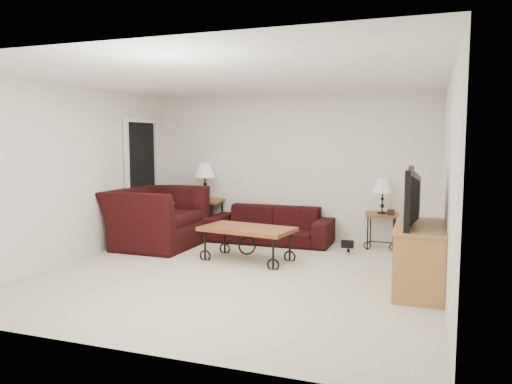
% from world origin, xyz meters
% --- Properties ---
extents(ground, '(5.00, 5.00, 0.00)m').
position_xyz_m(ground, '(0.00, 0.00, 0.00)').
color(ground, beige).
rests_on(ground, ground).
extents(wall_back, '(5.00, 0.02, 2.50)m').
position_xyz_m(wall_back, '(0.00, 2.50, 1.25)').
color(wall_back, silver).
rests_on(wall_back, ground).
extents(wall_front, '(5.00, 0.02, 2.50)m').
position_xyz_m(wall_front, '(0.00, -2.50, 1.25)').
color(wall_front, silver).
rests_on(wall_front, ground).
extents(wall_left, '(0.02, 5.00, 2.50)m').
position_xyz_m(wall_left, '(-2.50, 0.00, 1.25)').
color(wall_left, silver).
rests_on(wall_left, ground).
extents(wall_right, '(0.02, 5.00, 2.50)m').
position_xyz_m(wall_right, '(2.50, 0.00, 1.25)').
color(wall_right, silver).
rests_on(wall_right, ground).
extents(ceiling, '(5.00, 5.00, 0.00)m').
position_xyz_m(ceiling, '(0.00, 0.00, 2.50)').
color(ceiling, white).
rests_on(ceiling, wall_back).
extents(doorway, '(0.08, 0.94, 2.04)m').
position_xyz_m(doorway, '(-2.47, 1.65, 1.02)').
color(doorway, black).
rests_on(doorway, ground).
extents(sofa, '(2.08, 0.81, 0.61)m').
position_xyz_m(sofa, '(-0.21, 2.02, 0.30)').
color(sofa, black).
rests_on(sofa, ground).
extents(side_table_left, '(0.68, 0.68, 0.67)m').
position_xyz_m(side_table_left, '(-1.50, 2.20, 0.33)').
color(side_table_left, brown).
rests_on(side_table_left, ground).
extents(side_table_right, '(0.59, 0.59, 0.56)m').
position_xyz_m(side_table_right, '(1.61, 2.20, 0.28)').
color(side_table_right, brown).
rests_on(side_table_right, ground).
extents(lamp_left, '(0.42, 0.42, 0.67)m').
position_xyz_m(lamp_left, '(-1.50, 2.20, 1.00)').
color(lamp_left, black).
rests_on(lamp_left, side_table_left).
extents(lamp_right, '(0.36, 0.36, 0.56)m').
position_xyz_m(lamp_right, '(1.61, 2.20, 0.84)').
color(lamp_right, black).
rests_on(lamp_right, side_table_right).
extents(photo_frame_left, '(0.13, 0.06, 0.11)m').
position_xyz_m(photo_frame_left, '(-1.65, 2.05, 0.72)').
color(photo_frame_left, black).
rests_on(photo_frame_left, side_table_left).
extents(photo_frame_right, '(0.11, 0.02, 0.09)m').
position_xyz_m(photo_frame_right, '(1.76, 2.05, 0.61)').
color(photo_frame_right, black).
rests_on(photo_frame_right, side_table_right).
extents(coffee_table, '(1.40, 0.90, 0.49)m').
position_xyz_m(coffee_table, '(-0.13, 0.69, 0.24)').
color(coffee_table, brown).
rests_on(coffee_table, ground).
extents(armchair, '(1.29, 1.47, 0.95)m').
position_xyz_m(armchair, '(-1.88, 1.12, 0.47)').
color(armchair, black).
rests_on(armchair, ground).
extents(throw_pillow, '(0.12, 0.43, 0.43)m').
position_xyz_m(throw_pillow, '(-1.73, 1.07, 0.52)').
color(throw_pillow, '#BB5C17').
rests_on(throw_pillow, armchair).
extents(tv_stand, '(0.53, 1.27, 0.76)m').
position_xyz_m(tv_stand, '(2.23, 0.05, 0.38)').
color(tv_stand, '#B17441').
rests_on(tv_stand, ground).
extents(television, '(0.15, 1.13, 0.65)m').
position_xyz_m(television, '(2.21, 0.05, 1.09)').
color(television, black).
rests_on(television, tv_stand).
extents(backpack, '(0.33, 0.28, 0.37)m').
position_xyz_m(backpack, '(1.16, 1.69, 0.19)').
color(backpack, black).
rests_on(backpack, ground).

